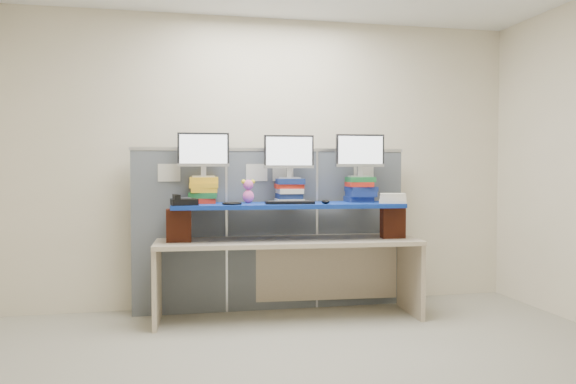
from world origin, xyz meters
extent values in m
cube|color=#F1E4C6|center=(0.00, 0.00, 1.40)|extent=(5.00, 4.00, 2.80)
cube|color=#ACA896|center=(0.00, 0.00, 0.00)|extent=(5.00, 4.00, 0.01)
cube|color=#525860|center=(-0.87, 1.78, 0.75)|extent=(0.85, 0.05, 1.50)
cube|color=#525860|center=(0.00, 1.78, 0.75)|extent=(0.85, 0.05, 1.50)
cube|color=#525860|center=(0.87, 1.78, 0.75)|extent=(0.85, 0.05, 1.50)
cube|color=silver|center=(0.00, 1.78, 1.51)|extent=(2.60, 0.06, 0.03)
cube|color=silver|center=(-0.95, 1.75, 1.30)|extent=(0.20, 0.00, 0.16)
cube|color=silver|center=(-0.15, 1.75, 1.30)|extent=(0.20, 0.00, 0.16)
cube|color=silver|center=(0.10, 1.75, 1.30)|extent=(0.20, 0.00, 0.16)
cube|color=silver|center=(0.90, 1.75, 1.30)|extent=(0.20, 0.00, 0.16)
cube|color=#C3B095|center=(0.08, 1.44, 0.69)|extent=(2.36, 0.81, 0.04)
cube|color=#C3B095|center=(-1.06, 1.51, 0.33)|extent=(0.08, 0.63, 0.67)
cube|color=#C3B095|center=(1.23, 1.37, 0.33)|extent=(0.08, 0.63, 0.67)
cube|color=maroon|center=(-0.87, 1.45, 0.85)|extent=(0.21, 0.13, 0.28)
cube|color=maroon|center=(1.03, 1.33, 0.85)|extent=(0.21, 0.13, 0.28)
cube|color=navy|center=(0.08, 1.44, 1.01)|extent=(2.06, 0.63, 0.04)
cube|color=red|center=(-0.66, 1.61, 1.05)|extent=(0.23, 0.28, 0.05)
cube|color=#1B662D|center=(-0.65, 1.61, 1.10)|extent=(0.27, 0.31, 0.05)
cube|color=gold|center=(-0.65, 1.60, 1.15)|extent=(0.24, 0.28, 0.04)
cube|color=gold|center=(-0.65, 1.60, 1.19)|extent=(0.27, 0.29, 0.04)
cube|color=gold|center=(-0.65, 1.61, 1.24)|extent=(0.26, 0.29, 0.05)
cube|color=silver|center=(0.12, 1.55, 1.05)|extent=(0.25, 0.29, 0.03)
cube|color=navy|center=(0.12, 1.56, 1.09)|extent=(0.23, 0.29, 0.05)
cube|color=silver|center=(0.12, 1.55, 1.13)|extent=(0.22, 0.28, 0.04)
cube|color=red|center=(0.12, 1.57, 1.18)|extent=(0.27, 0.28, 0.04)
cube|color=navy|center=(0.13, 1.56, 1.22)|extent=(0.27, 0.29, 0.05)
cube|color=navy|center=(0.77, 1.53, 1.05)|extent=(0.24, 0.28, 0.05)
cube|color=navy|center=(0.79, 1.52, 1.10)|extent=(0.26, 0.30, 0.05)
cube|color=navy|center=(0.79, 1.51, 1.15)|extent=(0.25, 0.27, 0.04)
cube|color=red|center=(0.77, 1.52, 1.19)|extent=(0.24, 0.31, 0.04)
cube|color=#1B662D|center=(0.78, 1.51, 1.24)|extent=(0.25, 0.29, 0.05)
cube|color=#A2A2A7|center=(-0.65, 1.60, 1.27)|extent=(0.21, 0.14, 0.01)
cube|color=#A2A2A7|center=(-0.65, 1.60, 1.31)|extent=(0.05, 0.04, 0.08)
cube|color=black|center=(-0.65, 1.60, 1.51)|extent=(0.45, 0.06, 0.30)
cube|color=white|center=(-0.65, 1.58, 1.51)|extent=(0.42, 0.03, 0.26)
cube|color=#A2A2A7|center=(0.12, 1.56, 1.25)|extent=(0.21, 0.14, 0.01)
cube|color=#A2A2A7|center=(0.12, 1.56, 1.30)|extent=(0.05, 0.04, 0.08)
cube|color=black|center=(0.12, 1.56, 1.49)|extent=(0.45, 0.06, 0.30)
cube|color=white|center=(0.12, 1.54, 1.49)|extent=(0.42, 0.03, 0.26)
cube|color=#A2A2A7|center=(0.78, 1.52, 1.27)|extent=(0.21, 0.14, 0.01)
cube|color=#A2A2A7|center=(0.78, 1.52, 1.31)|extent=(0.05, 0.04, 0.08)
cube|color=black|center=(0.78, 1.52, 1.50)|extent=(0.45, 0.06, 0.30)
cube|color=white|center=(0.78, 1.50, 1.50)|extent=(0.42, 0.03, 0.26)
cube|color=black|center=(0.08, 1.33, 1.04)|extent=(0.44, 0.18, 0.02)
cube|color=#2D2C2F|center=(0.08, 1.33, 1.05)|extent=(0.37, 0.13, 0.00)
ellipsoid|color=black|center=(0.39, 1.29, 1.05)|extent=(0.09, 0.13, 0.04)
cube|color=black|center=(-0.83, 1.36, 1.06)|extent=(0.23, 0.21, 0.05)
cube|color=#2D2C2F|center=(-0.83, 1.36, 1.09)|extent=(0.12, 0.12, 0.01)
cube|color=black|center=(-0.89, 1.35, 1.10)|extent=(0.07, 0.20, 0.04)
torus|color=black|center=(-0.43, 1.34, 1.04)|extent=(0.19, 0.19, 0.02)
ellipsoid|color=#EE5AAA|center=(-0.26, 1.54, 1.09)|extent=(0.10, 0.09, 0.12)
sphere|color=#EE5AAA|center=(-0.26, 1.54, 1.19)|extent=(0.09, 0.09, 0.09)
sphere|color=yellow|center=(-0.30, 1.54, 1.22)|extent=(0.04, 0.04, 0.04)
sphere|color=yellow|center=(-0.22, 1.54, 1.22)|extent=(0.04, 0.04, 0.04)
cube|color=beige|center=(1.01, 1.28, 1.04)|extent=(0.29, 0.26, 0.03)
cube|color=beige|center=(1.01, 1.28, 1.07)|extent=(0.28, 0.25, 0.03)
cube|color=beige|center=(1.01, 1.28, 1.10)|extent=(0.27, 0.24, 0.03)
camera|label=1|loc=(-0.93, -3.43, 1.33)|focal=35.00mm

